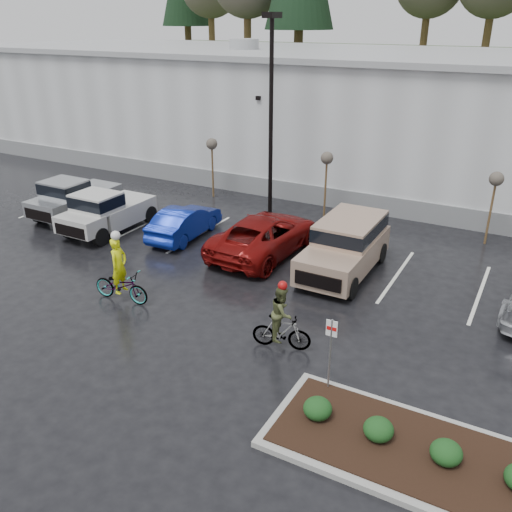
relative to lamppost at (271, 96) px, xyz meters
The scene contains 20 objects.
ground 13.87m from the lamppost, 71.57° to the right, with size 120.00×120.00×0.00m, color black.
warehouse 10.95m from the lamppost, 68.18° to the left, with size 60.50×15.50×7.20m.
wooded_ridge 33.35m from the lamppost, 83.09° to the left, with size 80.00×25.00×6.00m, color #2E441C.
lamppost is the anchor object (origin of this frame).
sapling_west 5.07m from the lamppost, 165.96° to the left, with size 0.60×0.60×3.20m.
sapling_mid 4.00m from the lamppost, 21.80° to the left, with size 0.60×0.60×3.20m.
sapling_east 10.48m from the lamppost, ahead, with size 0.60×0.60×3.20m.
curb_island 17.93m from the lamppost, 49.76° to the right, with size 8.00×3.00×0.15m, color gray.
mulch_bed 17.90m from the lamppost, 49.76° to the right, with size 7.60×2.60×0.04m, color black.
shrub_a 16.15m from the lamppost, 58.39° to the right, with size 0.70×0.70×0.52m, color #123315.
shrub_b 16.94m from the lamppost, 53.84° to the right, with size 0.70×0.70×0.52m, color #123315.
shrub_c 17.83m from the lamppost, 49.76° to the right, with size 0.70×0.70×0.52m, color #123315.
fire_lane_sign 14.78m from the lamppost, 56.54° to the right, with size 0.30×0.05×2.20m.
pickup_silver 10.50m from the lamppost, 150.75° to the right, with size 2.10×5.20×1.96m, color #AAAEB2, non-canonical shape.
pickup_white 8.94m from the lamppost, 135.27° to the right, with size 2.10×5.20×1.96m, color #B8B7B4, non-canonical shape.
car_blue 7.03m from the lamppost, 112.51° to the right, with size 1.48×4.25×1.40m, color #0D2294.
car_red 6.93m from the lamppost, 65.31° to the right, with size 2.70×5.85×1.62m, color maroon.
suv_tan 8.71m from the lamppost, 40.42° to the right, with size 2.20×5.10×2.06m, color #9F816B, non-canonical shape.
cyclist_hivis 11.59m from the lamppost, 91.90° to the right, with size 2.18×0.92×2.58m.
cyclist_olive 12.95m from the lamppost, 61.09° to the right, with size 1.77×0.89×2.21m.
Camera 1 is at (7.69, -10.85, 9.05)m, focal length 38.00 mm.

